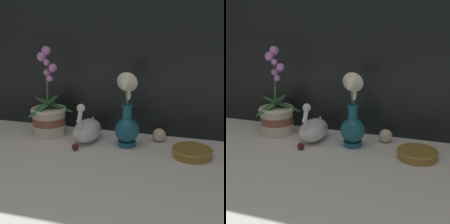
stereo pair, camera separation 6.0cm
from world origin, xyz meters
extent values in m
plane|color=silver|center=(0.00, 0.00, 0.00)|extent=(2.80, 2.80, 0.00)
cylinder|color=beige|center=(-0.32, 0.18, 0.06)|extent=(0.15, 0.15, 0.12)
cylinder|color=brown|center=(-0.32, 0.18, 0.07)|extent=(0.15, 0.15, 0.03)
torus|color=beige|center=(-0.32, 0.18, 0.12)|extent=(0.16, 0.16, 0.02)
cylinder|color=#4C6B3D|center=(-0.32, 0.18, 0.25)|extent=(0.01, 0.03, 0.25)
ellipsoid|color=#2D6038|center=(-0.29, 0.18, 0.14)|extent=(0.18, 0.08, 0.08)
ellipsoid|color=#2D6038|center=(-0.34, 0.20, 0.14)|extent=(0.13, 0.15, 0.07)
ellipsoid|color=#2D6038|center=(-0.33, 0.15, 0.14)|extent=(0.11, 0.17, 0.08)
sphere|color=#C67AD1|center=(-0.32, 0.18, 0.37)|extent=(0.04, 0.04, 0.04)
sphere|color=#C67AD1|center=(-0.33, 0.16, 0.35)|extent=(0.04, 0.04, 0.04)
sphere|color=#C67AD1|center=(-0.31, 0.16, 0.33)|extent=(0.03, 0.03, 0.03)
sphere|color=#C67AD1|center=(-0.28, 0.16, 0.31)|extent=(0.04, 0.04, 0.04)
sphere|color=#C67AD1|center=(-0.31, 0.17, 0.28)|extent=(0.03, 0.03, 0.03)
sphere|color=#C67AD1|center=(-0.30, 0.16, 0.26)|extent=(0.03, 0.03, 0.03)
ellipsoid|color=white|center=(-0.13, 0.15, 0.05)|extent=(0.11, 0.18, 0.09)
cone|color=white|center=(-0.13, 0.22, 0.06)|extent=(0.06, 0.07, 0.07)
cylinder|color=white|center=(-0.13, 0.08, 0.09)|extent=(0.02, 0.05, 0.06)
sphere|color=white|center=(-0.13, 0.06, 0.12)|extent=(0.02, 0.02, 0.02)
cylinder|color=white|center=(-0.13, 0.07, 0.14)|extent=(0.02, 0.04, 0.06)
sphere|color=white|center=(-0.13, 0.08, 0.16)|extent=(0.03, 0.03, 0.03)
cylinder|color=#195B75|center=(0.05, 0.14, 0.01)|extent=(0.08, 0.08, 0.02)
ellipsoid|color=#195B75|center=(0.05, 0.14, 0.07)|extent=(0.10, 0.10, 0.11)
cylinder|color=#195B75|center=(0.05, 0.14, 0.14)|extent=(0.04, 0.04, 0.06)
torus|color=#195B75|center=(0.05, 0.14, 0.17)|extent=(0.05, 0.05, 0.01)
cylinder|color=#567A47|center=(0.05, 0.13, 0.21)|extent=(0.01, 0.03, 0.07)
cone|color=white|center=(0.05, 0.11, 0.26)|extent=(0.08, 0.08, 0.09)
ellipsoid|color=white|center=(0.05, 0.14, 0.22)|extent=(0.02, 0.02, 0.04)
sphere|color=beige|center=(0.17, 0.23, 0.03)|extent=(0.06, 0.06, 0.06)
cylinder|color=olive|center=(0.31, 0.11, 0.02)|extent=(0.15, 0.15, 0.03)
torus|color=olive|center=(0.31, 0.11, 0.03)|extent=(0.15, 0.15, 0.01)
sphere|color=#4C191E|center=(-0.14, 0.04, 0.01)|extent=(0.03, 0.03, 0.03)
camera|label=1|loc=(0.31, -1.03, 0.51)|focal=50.00mm
camera|label=2|loc=(0.37, -1.01, 0.51)|focal=50.00mm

